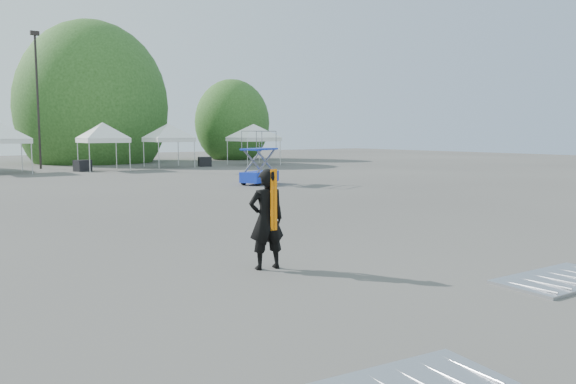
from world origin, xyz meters
TOP-DOWN VIEW (x-y plane):
  - ground at (0.00, 0.00)m, footprint 120.00×120.00m
  - light_pole_east at (3.00, 32.00)m, footprint 0.60×0.25m
  - tree_mid_e at (9.00, 39.00)m, footprint 5.12×5.12m
  - tree_far_e at (22.00, 37.00)m, footprint 3.84×3.84m
  - tent_f at (6.20, 27.66)m, footprint 4.16×4.16m
  - tent_g at (11.40, 28.39)m, footprint 4.34×4.34m
  - tent_h at (18.37, 27.36)m, footprint 4.72×4.72m
  - man at (-0.46, -2.77)m, footprint 0.78×0.59m
  - scissor_lift at (9.13, 12.26)m, footprint 2.33×1.80m
  - barrier_mid at (3.23, -6.54)m, footprint 2.50×1.33m
  - crate_mid at (4.68, 27.45)m, footprint 1.19×1.05m
  - crate_east at (14.04, 27.64)m, footprint 1.13×0.99m

SIDE VIEW (x-z plane):
  - ground at x=0.00m, z-range 0.00..0.00m
  - barrier_mid at x=3.23m, z-range 0.00..0.08m
  - crate_east at x=14.04m, z-range 0.00..0.74m
  - crate_mid at x=4.68m, z-range 0.00..0.77m
  - man at x=-0.46m, z-range 0.00..1.92m
  - scissor_lift at x=9.13m, z-range 0.01..2.71m
  - tent_f at x=6.20m, z-range 1.12..5.00m
  - tent_g at x=11.40m, z-range 1.12..5.00m
  - tent_h at x=18.37m, z-range 1.12..5.00m
  - tree_far_e at x=22.00m, z-range 0.70..6.55m
  - tree_mid_e at x=9.00m, z-range 0.94..8.74m
  - light_pole_east at x=3.00m, z-range 0.62..10.42m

